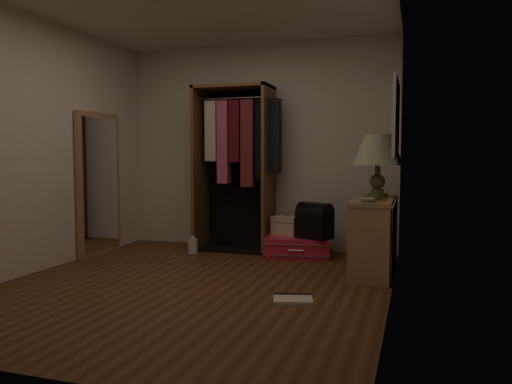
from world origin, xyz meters
TOP-DOWN VIEW (x-y plane):
  - ground at (0.00, 0.00)m, footprint 4.00×4.00m
  - room_walls at (0.08, 0.04)m, footprint 3.52×4.02m
  - console_bookshelf at (1.54, 1.04)m, footprint 0.42×1.12m
  - open_wardrobe at (-0.20, 1.77)m, footprint 1.08×0.50m
  - floor_mirror at (-1.70, 1.00)m, footprint 0.06×0.80m
  - pink_suitcase at (0.60, 1.60)m, footprint 0.86×0.69m
  - train_case at (0.45, 1.68)m, footprint 0.38×0.31m
  - black_bag at (0.82, 1.53)m, footprint 0.45×0.38m
  - table_lamp at (1.54, 1.30)m, footprint 0.66×0.66m
  - brass_tray at (1.54, 0.91)m, footprint 0.26×0.26m
  - ceramic_bowl at (1.49, 0.68)m, footprint 0.19×0.19m
  - white_jug at (-0.65, 1.37)m, footprint 0.14×0.14m
  - floor_book at (0.99, -0.19)m, footprint 0.38×0.33m

SIDE VIEW (x-z plane):
  - ground at x=0.00m, z-range 0.00..0.00m
  - floor_book at x=0.99m, z-range 0.00..0.03m
  - white_jug at x=-0.65m, z-range -0.02..0.20m
  - pink_suitcase at x=0.60m, z-range 0.00..0.23m
  - train_case at x=0.45m, z-range 0.23..0.47m
  - console_bookshelf at x=1.54m, z-range 0.02..0.77m
  - black_bag at x=0.82m, z-range 0.24..0.66m
  - brass_tray at x=1.54m, z-range 0.75..0.76m
  - ceramic_bowl at x=1.49m, z-range 0.75..0.79m
  - floor_mirror at x=-1.70m, z-range 0.00..1.70m
  - open_wardrobe at x=-0.20m, z-range 0.20..2.25m
  - table_lamp at x=1.54m, z-range 0.90..1.56m
  - room_walls at x=0.08m, z-range 0.20..2.80m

